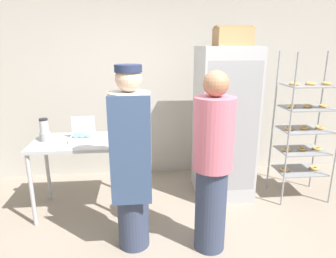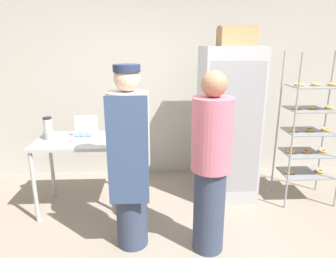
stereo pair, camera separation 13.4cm
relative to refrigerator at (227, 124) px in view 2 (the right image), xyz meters
name	(u,v)px [view 2 (the right image)]	position (x,y,z in m)	size (l,w,h in m)	color
back_wall	(167,79)	(-0.72, 0.82, 0.47)	(6.40, 0.12, 2.84)	#B7B2A8
refrigerator	(227,124)	(0.00, 0.00, 0.00)	(0.68, 0.73, 1.89)	#ADAFB5
baking_rack	(310,131)	(0.96, -0.20, -0.04)	(0.64, 0.46, 1.84)	#93969B
prep_counter	(86,148)	(-1.72, -0.27, -0.18)	(1.11, 0.67, 0.87)	#ADAFB5
donut_box	(85,135)	(-1.71, -0.27, -0.04)	(0.27, 0.22, 0.26)	silver
blender_pitcher	(48,130)	(-2.13, -0.24, 0.03)	(0.12, 0.12, 0.26)	#99999E
cardboard_storage_box	(237,36)	(0.06, 0.05, 1.06)	(0.42, 0.34, 0.23)	#A87F51
person_baker	(130,158)	(-1.15, -1.00, -0.04)	(0.37, 0.39, 1.75)	#333D56
person_customer	(211,165)	(-0.42, -1.10, -0.08)	(0.36, 0.36, 1.71)	#333D56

